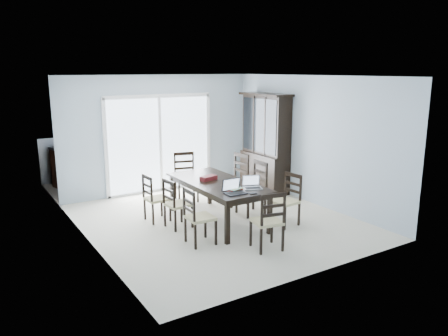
# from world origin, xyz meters

# --- Properties ---
(floor) EXTENTS (5.00, 5.00, 0.00)m
(floor) POSITION_xyz_m (0.00, 0.00, 0.00)
(floor) COLOR beige
(floor) RESTS_ON ground
(ceiling) EXTENTS (5.00, 5.00, 0.00)m
(ceiling) POSITION_xyz_m (0.00, 0.00, 2.60)
(ceiling) COLOR white
(ceiling) RESTS_ON back_wall
(back_wall) EXTENTS (4.50, 0.02, 2.60)m
(back_wall) POSITION_xyz_m (0.00, 2.50, 1.30)
(back_wall) COLOR #9FB1BE
(back_wall) RESTS_ON floor
(wall_left) EXTENTS (0.02, 5.00, 2.60)m
(wall_left) POSITION_xyz_m (-2.25, 0.00, 1.30)
(wall_left) COLOR #9FB1BE
(wall_left) RESTS_ON floor
(wall_right) EXTENTS (0.02, 5.00, 2.60)m
(wall_right) POSITION_xyz_m (2.25, 0.00, 1.30)
(wall_right) COLOR #9FB1BE
(wall_right) RESTS_ON floor
(balcony) EXTENTS (4.50, 2.00, 0.10)m
(balcony) POSITION_xyz_m (0.00, 3.50, -0.05)
(balcony) COLOR gray
(balcony) RESTS_ON ground
(railing) EXTENTS (4.50, 0.06, 1.10)m
(railing) POSITION_xyz_m (0.00, 4.50, 0.55)
(railing) COLOR #99999E
(railing) RESTS_ON balcony
(dining_table) EXTENTS (1.00, 2.20, 0.75)m
(dining_table) POSITION_xyz_m (0.00, 0.00, 0.67)
(dining_table) COLOR black
(dining_table) RESTS_ON floor
(china_hutch) EXTENTS (0.50, 1.38, 2.20)m
(china_hutch) POSITION_xyz_m (2.02, 1.25, 1.07)
(china_hutch) COLOR black
(china_hutch) RESTS_ON floor
(sliding_door) EXTENTS (2.52, 0.05, 2.18)m
(sliding_door) POSITION_xyz_m (0.00, 2.48, 1.09)
(sliding_door) COLOR silver
(sliding_door) RESTS_ON floor
(chair_left_near) EXTENTS (0.42, 0.41, 1.06)m
(chair_left_near) POSITION_xyz_m (-0.86, -0.75, 0.56)
(chair_left_near) COLOR black
(chair_left_near) RESTS_ON floor
(chair_left_mid) EXTENTS (0.43, 0.42, 1.02)m
(chair_left_mid) POSITION_xyz_m (-0.82, 0.09, 0.54)
(chair_left_mid) COLOR black
(chair_left_mid) RESTS_ON floor
(chair_left_far) EXTENTS (0.41, 0.40, 1.01)m
(chair_left_far) POSITION_xyz_m (-0.99, 0.61, 0.53)
(chair_left_far) COLOR black
(chair_left_far) RESTS_ON floor
(chair_right_near) EXTENTS (0.45, 0.44, 1.06)m
(chair_right_near) POSITION_xyz_m (1.00, -0.79, 0.56)
(chair_right_near) COLOR black
(chair_right_near) RESTS_ON floor
(chair_right_mid) EXTENTS (0.46, 0.44, 1.16)m
(chair_right_mid) POSITION_xyz_m (0.86, 0.01, 0.62)
(chair_right_mid) COLOR black
(chair_right_mid) RESTS_ON floor
(chair_right_far) EXTENTS (0.50, 0.49, 1.19)m
(chair_right_far) POSITION_xyz_m (0.93, 0.75, 0.63)
(chair_right_far) COLOR black
(chair_right_far) RESTS_ON floor
(chair_end_near) EXTENTS (0.48, 0.49, 1.09)m
(chair_end_near) POSITION_xyz_m (-0.02, -1.56, 0.57)
(chair_end_near) COLOR black
(chair_end_near) RESTS_ON floor
(chair_end_far) EXTENTS (0.54, 0.55, 1.16)m
(chair_end_far) POSITION_xyz_m (0.15, 1.55, 0.62)
(chair_end_far) COLOR black
(chair_end_far) RESTS_ON floor
(laptop_dark) EXTENTS (0.34, 0.24, 0.23)m
(laptop_dark) POSITION_xyz_m (-0.16, -0.84, 0.81)
(laptop_dark) COLOR black
(laptop_dark) RESTS_ON dining_table
(laptop_silver) EXTENTS (0.37, 0.32, 0.21)m
(laptop_silver) POSITION_xyz_m (0.25, -0.73, 0.80)
(laptop_silver) COLOR #B1B0B3
(laptop_silver) RESTS_ON dining_table
(book_stack) EXTENTS (0.30, 0.26, 0.04)m
(book_stack) POSITION_xyz_m (-0.07, -0.66, 0.77)
(book_stack) COLOR maroon
(book_stack) RESTS_ON dining_table
(cell_phone) EXTENTS (0.13, 0.07, 0.01)m
(cell_phone) POSITION_xyz_m (0.08, -1.00, 0.76)
(cell_phone) COLOR black
(cell_phone) RESTS_ON dining_table
(game_box) EXTENTS (0.33, 0.21, 0.08)m
(game_box) POSITION_xyz_m (-0.08, 0.17, 0.79)
(game_box) COLOR #531019
(game_box) RESTS_ON dining_table
(hot_tub) EXTENTS (2.23, 2.08, 0.97)m
(hot_tub) POSITION_xyz_m (-0.99, 3.55, 0.49)
(hot_tub) COLOR brown
(hot_tub) RESTS_ON balcony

